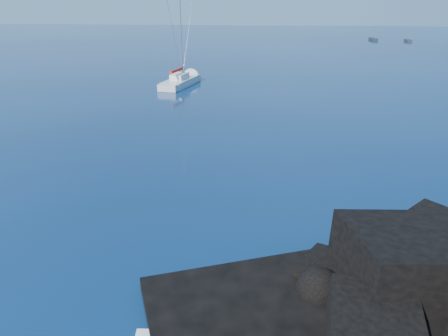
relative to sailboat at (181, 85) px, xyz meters
name	(u,v)px	position (x,y,z in m)	size (l,w,h in m)	color
surf_foam	(281,306)	(12.82, -46.21, 0.00)	(10.00, 8.00, 0.06)	white
sailboat	(181,85)	(0.00, 0.00, 0.00)	(2.77, 13.23, 13.87)	silver
distant_boat_a	(373,40)	(42.59, 75.83, 0.00)	(1.46, 4.69, 0.63)	#25252A
distant_boat_b	(408,41)	(51.51, 72.58, 0.00)	(1.29, 4.15, 0.55)	#25262B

